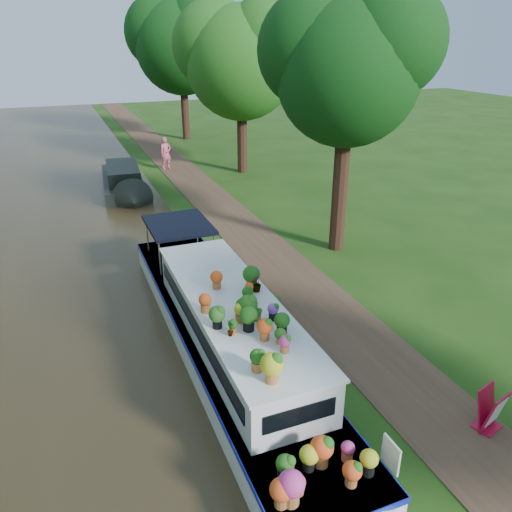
{
  "coord_description": "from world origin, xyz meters",
  "views": [
    {
      "loc": [
        -5.47,
        -11.99,
        7.44
      ],
      "look_at": [
        -0.36,
        0.74,
        1.3
      ],
      "focal_mm": 35.0,
      "sensor_mm": 36.0,
      "label": 1
    }
  ],
  "objects_px": {
    "plant_boat": "(234,338)",
    "second_boat": "(124,181)",
    "sandwich_board": "(491,412)",
    "pedestrian_pink": "(166,153)"
  },
  "relations": [
    {
      "from": "sandwich_board",
      "to": "pedestrian_pink",
      "type": "bearing_deg",
      "value": 77.27
    },
    {
      "from": "second_boat",
      "to": "pedestrian_pink",
      "type": "height_order",
      "value": "pedestrian_pink"
    },
    {
      "from": "plant_boat",
      "to": "second_boat",
      "type": "distance_m",
      "value": 16.17
    },
    {
      "from": "sandwich_board",
      "to": "pedestrian_pink",
      "type": "relative_size",
      "value": 0.48
    },
    {
      "from": "plant_boat",
      "to": "second_boat",
      "type": "bearing_deg",
      "value": 90.93
    },
    {
      "from": "second_boat",
      "to": "sandwich_board",
      "type": "relative_size",
      "value": 7.61
    },
    {
      "from": "plant_boat",
      "to": "sandwich_board",
      "type": "height_order",
      "value": "plant_boat"
    },
    {
      "from": "second_boat",
      "to": "sandwich_board",
      "type": "distance_m",
      "value": 20.52
    },
    {
      "from": "plant_boat",
      "to": "second_boat",
      "type": "height_order",
      "value": "plant_boat"
    },
    {
      "from": "second_boat",
      "to": "pedestrian_pink",
      "type": "distance_m",
      "value": 4.69
    }
  ]
}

